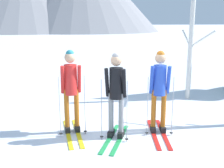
# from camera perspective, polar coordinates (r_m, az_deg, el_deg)

# --- Properties ---
(ground_plane) EXTENTS (400.00, 400.00, 0.00)m
(ground_plane) POSITION_cam_1_polar(r_m,az_deg,el_deg) (6.38, 0.72, -9.84)
(ground_plane) COLOR white
(skier_in_red) EXTENTS (0.61, 1.68, 1.86)m
(skier_in_red) POSITION_cam_1_polar(r_m,az_deg,el_deg) (6.14, -8.45, -0.43)
(skier_in_red) COLOR yellow
(skier_in_red) RESTS_ON ground
(skier_in_black) EXTENTS (0.92, 1.56, 1.84)m
(skier_in_black) POSITION_cam_1_polar(r_m,az_deg,el_deg) (5.77, 0.83, -1.50)
(skier_in_black) COLOR green
(skier_in_black) RESTS_ON ground
(skier_in_blue) EXTENTS (0.63, 1.72, 1.85)m
(skier_in_blue) POSITION_cam_1_polar(r_m,az_deg,el_deg) (6.13, 9.72, -0.81)
(skier_in_blue) COLOR red
(skier_in_blue) RESTS_ON ground
(birch_tree_tall) EXTENTS (0.54, 1.20, 3.07)m
(birch_tree_tall) POSITION_cam_1_polar(r_m,az_deg,el_deg) (9.08, 15.85, 6.65)
(birch_tree_tall) COLOR silver
(birch_tree_tall) RESTS_ON ground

